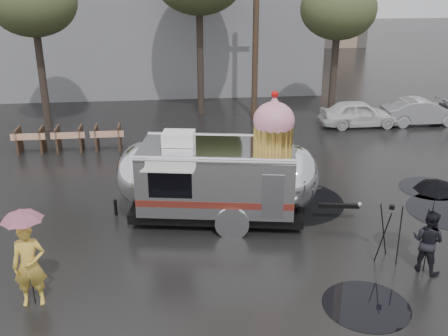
{
  "coord_description": "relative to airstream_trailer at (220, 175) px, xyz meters",
  "views": [
    {
      "loc": [
        -1.62,
        -10.27,
        6.99
      ],
      "look_at": [
        -0.11,
        3.48,
        1.56
      ],
      "focal_mm": 42.0,
      "sensor_mm": 36.0,
      "label": 1
    }
  ],
  "objects": [
    {
      "name": "puddles",
      "position": [
        2.83,
        -0.99,
        -1.36
      ],
      "size": [
        16.01,
        9.94,
        0.01
      ],
      "color": "black",
      "rests_on": "ground"
    },
    {
      "name": "utility_pole",
      "position": [
        2.72,
        10.54,
        3.25
      ],
      "size": [
        1.6,
        0.28,
        9.0
      ],
      "color": "#473323",
      "rests_on": "ground"
    },
    {
      "name": "person_left",
      "position": [
        -4.49,
        -3.67,
        -0.4
      ],
      "size": [
        0.72,
        0.51,
        1.93
      ],
      "primitive_type": "imported",
      "rotation": [
        0.0,
        0.0,
        0.07
      ],
      "color": "gold",
      "rests_on": "ground"
    },
    {
      "name": "barricade_row",
      "position": [
        -5.33,
        6.51,
        -0.84
      ],
      "size": [
        4.3,
        0.8,
        1.0
      ],
      "color": "#473323",
      "rests_on": "ground"
    },
    {
      "name": "umbrella_pink",
      "position": [
        -4.49,
        -3.67,
        0.55
      ],
      "size": [
        1.07,
        1.07,
        2.28
      ],
      "color": "pink",
      "rests_on": "ground"
    },
    {
      "name": "airstream_trailer",
      "position": [
        0.0,
        0.0,
        0.0
      ],
      "size": [
        7.16,
        3.18,
        3.9
      ],
      "rotation": [
        0.0,
        0.0,
        -0.17
      ],
      "color": "silver",
      "rests_on": "ground"
    },
    {
      "name": "ground",
      "position": [
        0.22,
        -3.46,
        -1.37
      ],
      "size": [
        120.0,
        120.0,
        0.0
      ],
      "primitive_type": "plane",
      "color": "black",
      "rests_on": "ground"
    },
    {
      "name": "tree_right",
      "position": [
        6.22,
        9.54,
        3.69
      ],
      "size": [
        3.36,
        3.36,
        6.42
      ],
      "color": "#382D26",
      "rests_on": "ground"
    },
    {
      "name": "umbrella_black",
      "position": [
        4.65,
        -3.33,
        0.6
      ],
      "size": [
        1.24,
        1.24,
        2.4
      ],
      "color": "black",
      "rests_on": "ground"
    },
    {
      "name": "tripod",
      "position": [
        3.91,
        -2.78,
        -0.46
      ],
      "size": [
        0.63,
        0.58,
        1.53
      ],
      "rotation": [
        0.0,
        0.0,
        -0.41
      ],
      "color": "black",
      "rests_on": "ground"
    },
    {
      "name": "tree_left",
      "position": [
        -6.78,
        9.54,
        4.12
      ],
      "size": [
        3.64,
        3.64,
        6.95
      ],
      "color": "#382D26",
      "rests_on": "ground"
    },
    {
      "name": "person_right",
      "position": [
        4.65,
        -3.33,
        -0.57
      ],
      "size": [
        0.82,
        0.85,
        1.58
      ],
      "primitive_type": "imported",
      "rotation": [
        0.0,
        0.0,
        2.28
      ],
      "color": "black",
      "rests_on": "ground"
    }
  ]
}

